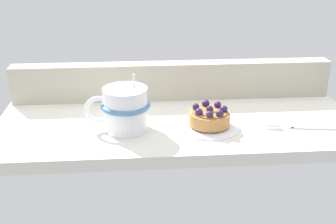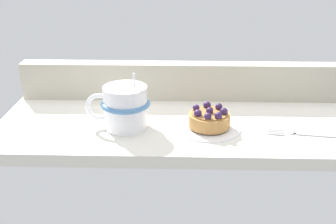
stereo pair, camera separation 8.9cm
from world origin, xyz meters
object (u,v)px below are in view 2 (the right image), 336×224
at_px(raspberry_tart, 210,118).
at_px(dessert_fork, 310,134).
at_px(dessert_plate, 209,127).
at_px(coffee_mug, 125,107).

height_order(raspberry_tart, dessert_fork, raspberry_tart).
distance_m(raspberry_tart, dessert_fork, 0.21).
height_order(dessert_plate, dessert_fork, dessert_plate).
xyz_separation_m(raspberry_tart, coffee_mug, (-0.18, 0.00, 0.02)).
distance_m(dessert_plate, raspberry_tart, 0.02).
bearing_deg(coffee_mug, raspberry_tart, -1.36).
xyz_separation_m(coffee_mug, dessert_fork, (0.39, -0.03, -0.04)).
xyz_separation_m(dessert_plate, coffee_mug, (-0.18, 0.00, 0.04)).
relative_size(dessert_plate, coffee_mug, 0.98).
distance_m(dessert_plate, dessert_fork, 0.21).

